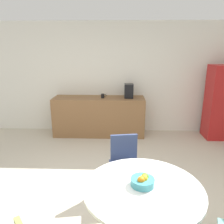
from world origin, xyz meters
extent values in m
plane|color=beige|center=(0.00, 0.00, 0.00)|extent=(6.00, 6.00, 0.00)
cube|color=white|center=(0.00, 3.00, 1.30)|extent=(6.00, 0.10, 2.60)
cube|color=brown|center=(-0.20, 2.65, 0.45)|extent=(2.11, 0.60, 0.90)
cube|color=#B21E1E|center=(2.55, 2.55, 0.83)|extent=(0.60, 0.50, 1.66)
cylinder|color=silver|center=(0.51, -0.52, 0.38)|extent=(0.08, 0.08, 0.70)
cylinder|color=white|center=(0.51, -0.52, 0.72)|extent=(1.13, 1.13, 0.03)
cylinder|color=silver|center=(0.55, 0.22, 0.21)|extent=(0.02, 0.02, 0.42)
cylinder|color=silver|center=(0.24, 0.17, 0.21)|extent=(0.02, 0.02, 0.42)
cylinder|color=silver|center=(0.51, 0.53, 0.21)|extent=(0.02, 0.02, 0.42)
cylinder|color=silver|center=(0.20, 0.48, 0.21)|extent=(0.02, 0.02, 0.42)
cube|color=#384772|center=(0.37, 0.35, 0.44)|extent=(0.48, 0.48, 0.03)
cube|color=#384772|center=(0.35, 0.54, 0.64)|extent=(0.38, 0.10, 0.38)
cylinder|color=teal|center=(0.50, -0.50, 0.77)|extent=(0.23, 0.23, 0.07)
sphere|color=orange|center=(0.49, -0.53, 0.81)|extent=(0.07, 0.07, 0.07)
sphere|color=yellow|center=(0.52, -0.50, 0.81)|extent=(0.07, 0.07, 0.07)
sphere|color=#66B233|center=(0.53, -0.46, 0.81)|extent=(0.07, 0.07, 0.07)
sphere|color=orange|center=(0.51, -0.50, 0.81)|extent=(0.07, 0.07, 0.07)
cylinder|color=black|center=(-0.11, 2.62, 0.95)|extent=(0.08, 0.08, 0.09)
torus|color=black|center=(-0.05, 2.62, 0.95)|extent=(0.06, 0.01, 0.06)
cube|color=black|center=(0.49, 2.65, 1.06)|extent=(0.20, 0.24, 0.32)
camera|label=1|loc=(0.28, -2.32, 1.97)|focal=35.29mm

